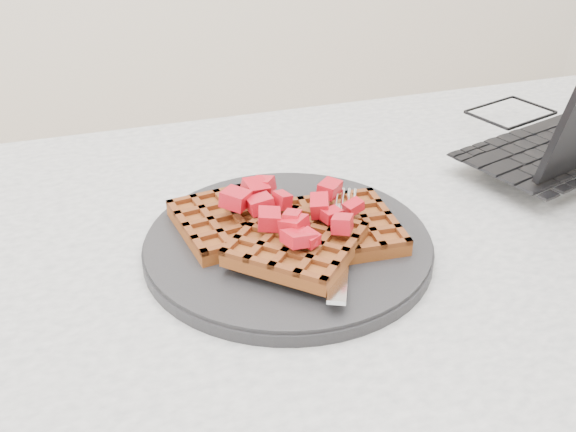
{
  "coord_description": "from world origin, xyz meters",
  "views": [
    {
      "loc": [
        -0.22,
        -0.48,
        1.11
      ],
      "look_at": [
        -0.05,
        0.03,
        0.79
      ],
      "focal_mm": 40.0,
      "sensor_mm": 36.0,
      "label": 1
    }
  ],
  "objects": [
    {
      "name": "laptop",
      "position": [
        0.36,
        0.15,
        0.79
      ],
      "size": [
        0.4,
        0.34,
        0.24
      ],
      "rotation": [
        0.0,
        0.0,
        3.43
      ],
      "color": "black",
      "rests_on": "table"
    },
    {
      "name": "plate",
      "position": [
        -0.05,
        0.03,
        0.76
      ],
      "size": [
        0.29,
        0.29,
        0.02
      ],
      "primitive_type": "cylinder",
      "color": "black",
      "rests_on": "table"
    },
    {
      "name": "fork",
      "position": [
        -0.01,
        -0.01,
        0.77
      ],
      "size": [
        0.1,
        0.17,
        0.02
      ],
      "primitive_type": null,
      "rotation": [
        0.0,
        0.0,
        -0.44
      ],
      "color": "silver",
      "rests_on": "plate"
    },
    {
      "name": "table",
      "position": [
        0.0,
        0.0,
        0.64
      ],
      "size": [
        1.2,
        0.8,
        0.75
      ],
      "color": "beige",
      "rests_on": "ground"
    },
    {
      "name": "strawberry_pile",
      "position": [
        -0.05,
        0.03,
        0.8
      ],
      "size": [
        0.15,
        0.15,
        0.02
      ],
      "primitive_type": null,
      "color": "#98000F",
      "rests_on": "waffles"
    },
    {
      "name": "waffles",
      "position": [
        -0.05,
        0.03,
        0.78
      ],
      "size": [
        0.22,
        0.21,
        0.03
      ],
      "color": "brown",
      "rests_on": "plate"
    }
  ]
}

